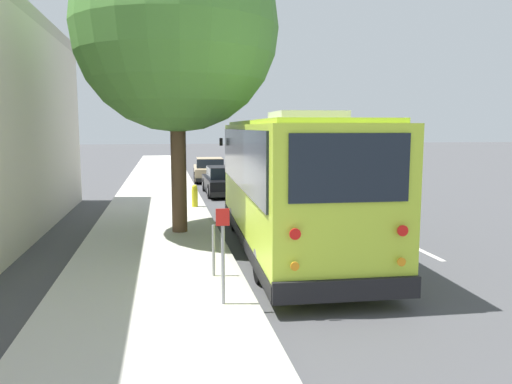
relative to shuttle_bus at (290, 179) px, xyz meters
The scene contains 12 objects.
ground_plane 1.81m from the shuttle_bus, 20.72° to the right, with size 160.00×160.00×0.00m, color #474749.
sidewalk_slab 3.80m from the shuttle_bus, 84.90° to the left, with size 80.00×3.41×0.15m, color beige.
curb_strip 2.36m from the shuttle_bus, 79.33° to the left, with size 80.00×0.14×0.15m, color #AAA69D.
shuttle_bus is the anchor object (origin of this frame).
parked_sedan_black 10.69m from the shuttle_bus, ahead, with size 4.13×1.85×1.27m.
parked_sedan_tan 16.48m from the shuttle_bus, ahead, with size 4.24×1.90×1.31m.
street_tree 5.42m from the shuttle_bus, 49.63° to the left, with size 5.44×5.44×9.00m.
sign_post_near 4.48m from the shuttle_bus, 151.42° to the left, with size 0.06×0.22×1.58m.
sign_post_far 3.31m from the shuttle_bus, 137.34° to the left, with size 0.06×0.06×1.01m.
fire_hydrant 6.76m from the shuttle_bus, 16.97° to the left, with size 0.22×0.22×0.81m.
lane_stripe_mid 3.68m from the shuttle_bus, 97.88° to the right, with size 2.40×0.14×0.01m, color silver.
lane_stripe_ahead 6.65m from the shuttle_bus, 29.89° to the right, with size 2.40×0.14×0.01m, color silver.
Camera 1 is at (-12.01, 3.13, 3.03)m, focal length 35.00 mm.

